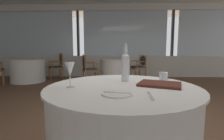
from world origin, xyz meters
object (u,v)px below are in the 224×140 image
Objects in this scene: side_plate at (117,94)px; water_tumbler at (163,76)px; menu_book at (160,84)px; dining_chair_2_0 at (140,65)px; dining_chair_2_1 at (88,67)px; dining_chair_0_0 at (58,64)px; wine_glass at (70,70)px; water_bottle at (125,66)px.

side_plate is 0.73m from water_tumbler.
menu_book is 4.52m from dining_chair_2_0.
dining_chair_2_1 reaches higher than side_plate.
dining_chair_0_0 is at bearing 114.24° from side_plate.
dining_chair_0_0 reaches higher than wine_glass.
side_plate is 0.59× the size of water_bottle.
water_tumbler is at bearing 51.26° from side_plate.
water_tumbler is at bearing 24.47° from wine_glass.
wine_glass is at bearing -103.86° from dining_chair_2_1.
side_plate is at bearing -28.02° from wine_glass.
dining_chair_0_0 is at bearing 117.33° from water_bottle.
dining_chair_0_0 is (-2.55, 4.59, -0.22)m from menu_book.
water_tumbler reaches higher than menu_book.
menu_book is at bearing 40.28° from side_plate.
water_tumbler is at bearing 88.90° from dining_chair_0_0.
dining_chair_2_1 is at bearing 103.00° from side_plate.
dining_chair_2_1 is at bearing 98.41° from wine_glass.
wine_glass is at bearing 53.53° from dining_chair_2_0.
water_bottle is 0.38× the size of dining_chair_2_1.
dining_chair_2_0 is (1.16, 4.59, -0.36)m from wine_glass.
side_plate is 4.86m from dining_chair_2_0.
side_plate is 0.22× the size of dining_chair_2_1.
water_bottle is at bearing 33.09° from wine_glass.
dining_chair_0_0 is 3.00m from dining_chair_2_0.
water_tumbler is at bearing 63.14° from dining_chair_2_0.
dining_chair_2_0 is (3.00, -0.10, -0.01)m from dining_chair_0_0.
dining_chair_2_1 is at bearing 114.54° from dining_chair_0_0.
water_bottle is at bearing -167.19° from water_tumbler.
wine_glass is 0.22× the size of dining_chair_2_0.
wine_glass is 5.05m from dining_chair_0_0.
menu_book is (0.28, -0.18, -0.13)m from water_bottle.
water_tumbler is 4.24m from dining_chair_2_0.
dining_chair_0_0 is at bearing -24.16° from dining_chair_2_0.
wine_glass reaches higher than menu_book.
water_tumbler is at bearing 12.81° from water_bottle.
water_bottle reaches higher than dining_chair_0_0.
side_plate is at bearing -99.28° from dining_chair_2_1.
dining_chair_0_0 is 1.05× the size of dining_chair_2_1.
dining_chair_2_0 is at bearing 80.56° from side_plate.
side_plate is 0.21× the size of dining_chair_0_0.
dining_chair_2_0 is (0.44, 4.49, -0.23)m from menu_book.
menu_book is at bearing -93.38° from dining_chair_2_1.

